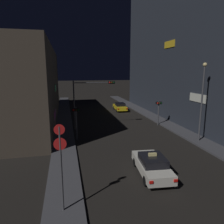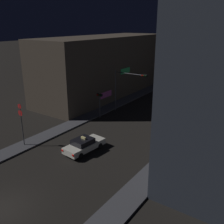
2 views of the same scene
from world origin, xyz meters
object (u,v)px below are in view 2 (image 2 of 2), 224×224
Objects in this scene: traffic_light_overhead at (126,83)px; taxi at (84,145)px; traffic_light_left_kerb at (100,100)px; street_lamp_near_block at (177,107)px; traffic_light_right_kerb at (188,109)px; sign_pole_left at (21,121)px; far_car at (196,98)px.

taxi is at bearing -77.49° from traffic_light_overhead.
taxi is 0.77× the size of traffic_light_overhead.
street_lamp_near_block reaches higher than traffic_light_left_kerb.
sign_pole_left is at bearing -129.21° from traffic_light_right_kerb.
traffic_light_overhead is (-2.77, 12.50, 3.55)m from taxi.
far_car is 13.11m from traffic_light_overhead.
sign_pole_left reaches higher than taxi.
traffic_light_right_kerb is 19.30m from sign_pole_left.
taxi is 23.53m from far_car.
sign_pole_left is (-12.20, -14.95, 0.51)m from traffic_light_right_kerb.
street_lamp_near_block reaches higher than taxi.
sign_pole_left reaches higher than traffic_light_left_kerb.
street_lamp_near_block is at bearing -35.56° from traffic_light_overhead.
traffic_light_right_kerb is at bearing 18.14° from traffic_light_left_kerb.
traffic_light_overhead is 1.84× the size of traffic_light_right_kerb.
sign_pole_left is (-1.33, -11.39, 0.37)m from traffic_light_left_kerb.
sign_pole_left is at bearing -155.72° from taxi.
traffic_light_left_kerb is 1.07× the size of traffic_light_right_kerb.
taxi is 0.60× the size of street_lamp_near_block.
street_lamp_near_block reaches higher than traffic_light_overhead.
traffic_light_left_kerb is (-8.54, -14.50, 1.76)m from far_car.
far_car is at bearing 80.43° from taxi.
sign_pole_left reaches higher than far_car.
traffic_light_overhead is 1.73× the size of traffic_light_left_kerb.
street_lamp_near_block is (7.38, 5.24, 3.99)m from taxi.
traffic_light_overhead is 15.59m from sign_pole_left.
far_car is 1.01× the size of sign_pole_left.
traffic_light_overhead is 0.77× the size of street_lamp_near_block.
taxi is 1.42× the size of traffic_light_right_kerb.
far_car is 1.41× the size of traffic_light_right_kerb.
street_lamp_near_block is at bearing -16.08° from traffic_light_left_kerb.
far_car is 16.92m from traffic_light_left_kerb.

